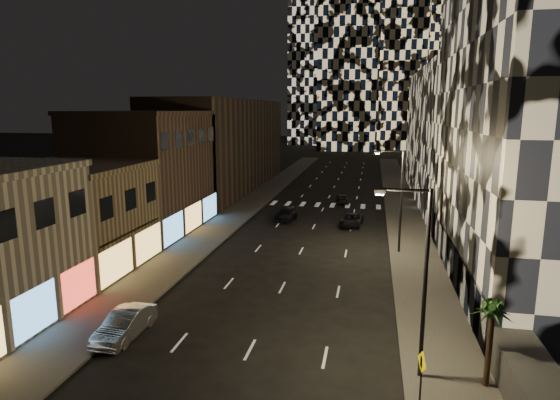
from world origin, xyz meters
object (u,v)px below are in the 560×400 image
at_px(ped_sign, 421,372).
at_px(palm_tree, 492,316).
at_px(car_silver_parked, 125,324).
at_px(car_dark_midlane, 286,214).
at_px(streetlight_near, 420,271).
at_px(car_dark_oncoming, 342,199).
at_px(car_dark_rightlane, 351,220).
at_px(streetlight_far, 399,194).

xyz_separation_m(ped_sign, palm_tree, (3.20, 2.78, 1.45)).
xyz_separation_m(car_silver_parked, car_dark_midlane, (3.76, 29.19, 0.03)).
relative_size(streetlight_near, car_silver_parked, 1.95).
height_order(car_dark_midlane, car_dark_oncoming, car_dark_midlane).
bearing_deg(car_dark_oncoming, ped_sign, 93.71).
bearing_deg(streetlight_near, car_dark_rightlane, 98.52).
distance_m(car_silver_parked, car_dark_oncoming, 41.66).
height_order(car_silver_parked, palm_tree, palm_tree).
distance_m(car_dark_oncoming, palm_tree, 42.97).
xyz_separation_m(car_silver_parked, car_dark_oncoming, (9.39, 40.59, -0.15)).
relative_size(car_dark_rightlane, ped_sign, 1.65).
relative_size(streetlight_near, streetlight_far, 1.00).
height_order(streetlight_far, car_silver_parked, streetlight_far).
relative_size(streetlight_far, palm_tree, 2.19).
relative_size(car_silver_parked, car_dark_midlane, 1.00).
relative_size(streetlight_near, palm_tree, 2.19).
xyz_separation_m(streetlight_near, car_dark_rightlane, (-4.35, 29.05, -4.70)).
relative_size(streetlight_far, car_dark_midlane, 1.95).
bearing_deg(car_dark_midlane, streetlight_near, -63.08).
xyz_separation_m(streetlight_far, palm_tree, (3.15, -20.26, -1.81)).
height_order(car_dark_rightlane, palm_tree, palm_tree).
bearing_deg(streetlight_far, car_dark_midlane, 139.18).
xyz_separation_m(streetlight_near, car_dark_oncoming, (-6.17, 41.59, -4.74)).
distance_m(streetlight_far, palm_tree, 20.58).
xyz_separation_m(streetlight_near, ped_sign, (-0.06, -3.04, -3.26)).
relative_size(streetlight_far, ped_sign, 3.17).
height_order(streetlight_near, car_dark_rightlane, streetlight_near).
bearing_deg(palm_tree, ped_sign, -139.08).
distance_m(car_dark_rightlane, palm_tree, 30.40).
distance_m(car_dark_rightlane, ped_sign, 32.41).
xyz_separation_m(car_silver_parked, ped_sign, (15.50, -4.04, 1.33)).
xyz_separation_m(car_dark_midlane, ped_sign, (11.74, -33.23, 1.31)).
bearing_deg(car_silver_parked, car_dark_rightlane, 70.11).
distance_m(streetlight_far, car_silver_parked, 24.98).
distance_m(streetlight_near, car_dark_oncoming, 42.31).
bearing_deg(streetlight_far, ped_sign, -90.14).
bearing_deg(car_dark_oncoming, palm_tree, 98.46).
xyz_separation_m(car_dark_midlane, car_dark_oncoming, (5.63, 11.40, -0.17)).
distance_m(car_dark_oncoming, ped_sign, 45.07).
bearing_deg(car_dark_rightlane, car_dark_oncoming, 104.17).
xyz_separation_m(streetlight_near, streetlight_far, (0.00, 20.00, 0.00)).
bearing_deg(streetlight_near, car_dark_oncoming, 98.44).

